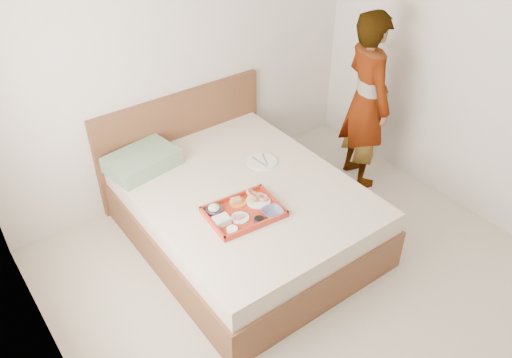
{
  "coord_description": "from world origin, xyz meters",
  "views": [
    {
      "loc": [
        -1.94,
        -1.65,
        2.98
      ],
      "look_at": [
        -0.05,
        0.9,
        0.65
      ],
      "focal_mm": 36.16,
      "sensor_mm": 36.0,
      "label": 1
    }
  ],
  "objects_px": {
    "dinner_plate": "(262,161)",
    "person": "(366,101)",
    "tray": "(244,212)",
    "bed": "(244,213)"
  },
  "relations": [
    {
      "from": "dinner_plate",
      "to": "person",
      "type": "distance_m",
      "value": 1.11
    },
    {
      "from": "tray",
      "to": "person",
      "type": "relative_size",
      "value": 0.33
    },
    {
      "from": "bed",
      "to": "dinner_plate",
      "type": "height_order",
      "value": "dinner_plate"
    },
    {
      "from": "bed",
      "to": "person",
      "type": "relative_size",
      "value": 1.21
    },
    {
      "from": "tray",
      "to": "dinner_plate",
      "type": "distance_m",
      "value": 0.7
    },
    {
      "from": "tray",
      "to": "person",
      "type": "xyz_separation_m",
      "value": [
        1.58,
        0.33,
        0.27
      ]
    },
    {
      "from": "tray",
      "to": "person",
      "type": "bearing_deg",
      "value": 16.99
    },
    {
      "from": "tray",
      "to": "dinner_plate",
      "type": "relative_size",
      "value": 2.1
    },
    {
      "from": "bed",
      "to": "dinner_plate",
      "type": "relative_size",
      "value": 7.78
    },
    {
      "from": "tray",
      "to": "person",
      "type": "distance_m",
      "value": 1.64
    }
  ]
}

